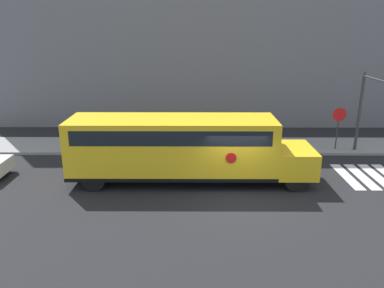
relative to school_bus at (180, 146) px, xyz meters
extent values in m
plane|color=black|center=(2.37, -1.43, -1.69)|extent=(60.00, 60.00, 0.00)
cube|color=gray|center=(2.37, 5.07, -1.62)|extent=(44.00, 3.00, 0.15)
cube|color=slate|center=(2.37, 11.57, 4.95)|extent=(32.00, 4.00, 13.29)
cube|color=white|center=(7.82, 0.57, -1.69)|extent=(0.50, 3.20, 0.01)
cube|color=white|center=(8.52, 0.57, -1.69)|extent=(0.50, 3.20, 0.01)
cube|color=white|center=(9.22, 0.57, -1.69)|extent=(0.50, 3.20, 0.01)
cube|color=yellow|center=(-0.36, 0.00, 0.00)|extent=(9.06, 2.50, 2.47)
cube|color=yellow|center=(5.04, 0.00, -0.66)|extent=(1.74, 2.50, 1.16)
cube|color=black|center=(-0.36, 0.00, -1.16)|extent=(9.06, 2.54, 0.16)
cube|color=black|center=(-0.36, 0.00, 0.68)|extent=(8.34, 2.53, 0.64)
cylinder|color=red|center=(2.14, -1.29, -0.13)|extent=(0.44, 0.02, 0.44)
cylinder|color=black|center=(4.96, 1.08, -1.19)|extent=(1.00, 0.30, 1.00)
cylinder|color=black|center=(4.96, -1.08, -1.19)|extent=(1.00, 0.30, 1.00)
cylinder|color=black|center=(-3.69, 1.08, -1.19)|extent=(1.00, 0.30, 1.00)
cylinder|color=black|center=(-3.69, -1.08, -1.19)|extent=(1.00, 0.30, 1.00)
cylinder|color=#38383A|center=(8.59, 4.28, -0.60)|extent=(0.07, 0.07, 2.18)
cylinder|color=red|center=(8.59, 4.23, 0.45)|extent=(0.75, 0.03, 0.75)
cylinder|color=#38383A|center=(9.63, 4.16, 0.57)|extent=(0.16, 0.16, 4.51)
cylinder|color=#38383A|center=(9.63, 2.20, 2.57)|extent=(0.10, 3.91, 0.10)
camera|label=1|loc=(0.60, -15.85, 5.02)|focal=35.00mm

